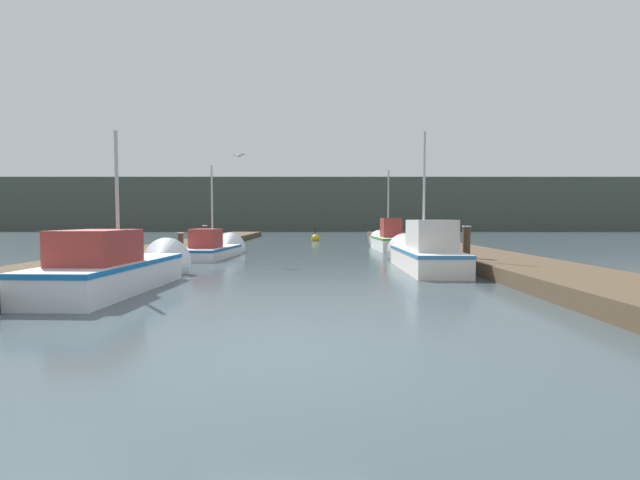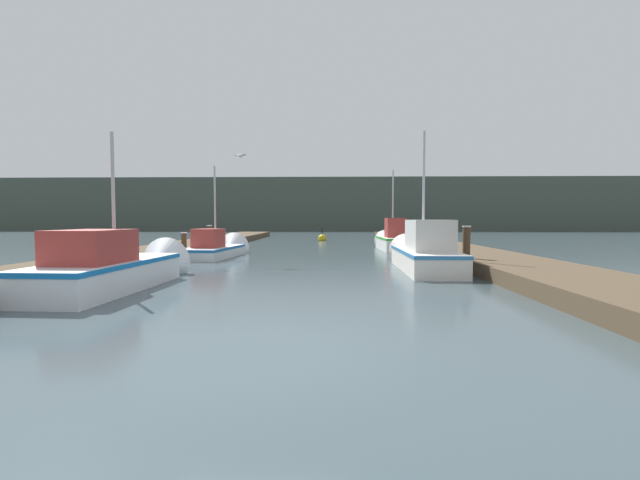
% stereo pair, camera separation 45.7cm
% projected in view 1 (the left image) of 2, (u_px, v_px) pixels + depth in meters
% --- Properties ---
extents(ground_plane, '(200.00, 200.00, 0.00)m').
position_uv_depth(ground_plane, '(276.00, 354.00, 5.20)').
color(ground_plane, '#38474C').
extents(dock_left, '(2.78, 40.00, 0.40)m').
position_uv_depth(dock_left, '(180.00, 248.00, 21.19)').
color(dock_left, '#4C3D2B').
rests_on(dock_left, ground_plane).
extents(dock_right, '(2.78, 40.00, 0.40)m').
position_uv_depth(dock_right, '(441.00, 248.00, 21.14)').
color(dock_right, '#4C3D2B').
rests_on(dock_right, ground_plane).
extents(distant_shore_ridge, '(120.00, 16.00, 7.25)m').
position_uv_depth(distant_shore_ridge, '(318.00, 206.00, 65.19)').
color(distant_shore_ridge, '#424C42').
rests_on(distant_shore_ridge, ground_plane).
extents(fishing_boat_0, '(1.78, 5.46, 4.07)m').
position_uv_depth(fishing_boat_0, '(125.00, 267.00, 10.17)').
color(fishing_boat_0, silver).
rests_on(fishing_boat_0, ground_plane).
extents(fishing_boat_1, '(1.61, 6.03, 4.87)m').
position_uv_depth(fishing_boat_1, '(423.00, 252.00, 14.33)').
color(fishing_boat_1, silver).
rests_on(fishing_boat_1, ground_plane).
extents(fishing_boat_2, '(1.97, 4.97, 4.41)m').
position_uv_depth(fishing_boat_2, '(217.00, 249.00, 18.64)').
color(fishing_boat_2, silver).
rests_on(fishing_boat_2, ground_plane).
extents(fishing_boat_3, '(1.51, 4.79, 4.53)m').
position_uv_depth(fishing_boat_3, '(389.00, 240.00, 23.07)').
color(fishing_boat_3, silver).
rests_on(fishing_boat_3, ground_plane).
extents(mooring_piling_0, '(0.27, 0.27, 1.42)m').
position_uv_depth(mooring_piling_0, '(468.00, 248.00, 13.66)').
color(mooring_piling_0, '#473523').
rests_on(mooring_piling_0, ground_plane).
extents(mooring_piling_1, '(0.27, 0.27, 1.33)m').
position_uv_depth(mooring_piling_1, '(207.00, 238.00, 21.33)').
color(mooring_piling_1, '#473523').
rests_on(mooring_piling_1, ground_plane).
extents(mooring_piling_2, '(0.32, 0.32, 1.28)m').
position_uv_depth(mooring_piling_2, '(393.00, 234.00, 27.21)').
color(mooring_piling_2, '#473523').
rests_on(mooring_piling_2, ground_plane).
extents(mooring_piling_3, '(0.26, 0.26, 1.07)m').
position_uv_depth(mooring_piling_3, '(183.00, 245.00, 17.95)').
color(mooring_piling_3, '#473523').
rests_on(mooring_piling_3, ground_plane).
extents(channel_buoy, '(0.63, 0.63, 1.13)m').
position_uv_depth(channel_buoy, '(317.00, 238.00, 31.93)').
color(channel_buoy, gold).
rests_on(channel_buoy, ground_plane).
extents(seagull_lead, '(0.55, 0.32, 0.12)m').
position_uv_depth(seagull_lead, '(240.00, 156.00, 16.57)').
color(seagull_lead, white).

